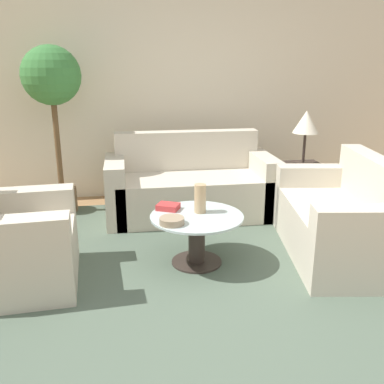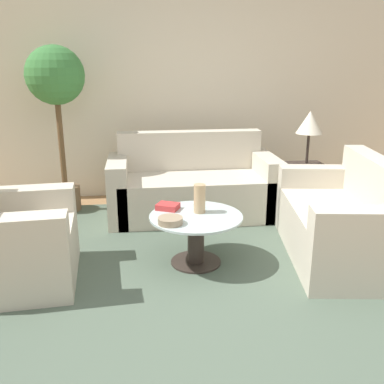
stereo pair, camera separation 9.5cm
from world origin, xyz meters
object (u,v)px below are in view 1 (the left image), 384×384
object	(u,v)px
coffee_table	(197,233)
bowl	(172,221)
potted_plant	(53,91)
book_stack	(168,207)
armchair	(15,247)
sofa_main	(190,187)
table_lamp	(306,124)
vase	(200,198)
loveseat	(343,222)

from	to	relation	value
coffee_table	bowl	xyz separation A→B (m)	(-0.22, -0.16, 0.18)
potted_plant	book_stack	size ratio (longest dim) A/B	8.11
armchair	coffee_table	world-z (taller)	armchair
sofa_main	table_lamp	distance (m)	1.44
sofa_main	book_stack	distance (m)	1.11
sofa_main	vase	distance (m)	1.19
armchair	vase	size ratio (longest dim) A/B	3.89
book_stack	potted_plant	bearing A→B (deg)	153.92
armchair	potted_plant	xyz separation A→B (m)	(0.12, 1.64, 1.03)
table_lamp	sofa_main	bearing A→B (deg)	177.54
armchair	sofa_main	bearing A→B (deg)	-52.26
armchair	coffee_table	size ratio (longest dim) A/B	1.22
book_stack	table_lamp	bearing A→B (deg)	57.01
loveseat	coffee_table	size ratio (longest dim) A/B	2.02
coffee_table	vase	distance (m)	0.28
vase	bowl	world-z (taller)	vase
potted_plant	sofa_main	bearing A→B (deg)	-11.25
sofa_main	loveseat	size ratio (longest dim) A/B	1.17
loveseat	vase	bearing A→B (deg)	-85.80
table_lamp	vase	size ratio (longest dim) A/B	2.48
armchair	potted_plant	bearing A→B (deg)	-8.19
armchair	bowl	xyz separation A→B (m)	(1.17, -0.03, 0.15)
potted_plant	bowl	bearing A→B (deg)	-57.82
coffee_table	book_stack	distance (m)	0.33
vase	book_stack	world-z (taller)	vase
sofa_main	vase	world-z (taller)	sofa_main
armchair	table_lamp	world-z (taller)	table_lamp
armchair	loveseat	xyz separation A→B (m)	(2.67, 0.10, -0.00)
loveseat	table_lamp	xyz separation A→B (m)	(0.12, 1.20, 0.68)
table_lamp	potted_plant	bearing A→B (deg)	172.88
coffee_table	potted_plant	distance (m)	2.24
vase	table_lamp	bearing A→B (deg)	39.13
sofa_main	coffee_table	world-z (taller)	sofa_main
sofa_main	armchair	size ratio (longest dim) A/B	1.92
armchair	book_stack	world-z (taller)	armchair
coffee_table	bowl	size ratio (longest dim) A/B	3.95
loveseat	book_stack	distance (m)	1.51
sofa_main	potted_plant	bearing A→B (deg)	168.75
loveseat	armchair	bearing A→B (deg)	-79.24
loveseat	vase	size ratio (longest dim) A/B	6.40
sofa_main	coffee_table	size ratio (longest dim) A/B	2.35
bowl	loveseat	bearing A→B (deg)	5.16
coffee_table	table_lamp	bearing A→B (deg)	40.02
armchair	bowl	distance (m)	1.18
potted_plant	table_lamp	bearing A→B (deg)	-7.12
coffee_table	book_stack	size ratio (longest dim) A/B	3.46
vase	bowl	distance (m)	0.36
bowl	vase	bearing A→B (deg)	41.32
loveseat	bowl	distance (m)	1.51
sofa_main	coffee_table	bearing A→B (deg)	-96.10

